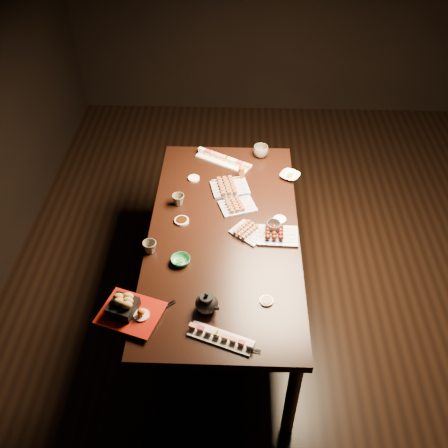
% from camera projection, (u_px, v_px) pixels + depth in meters
% --- Properties ---
extents(ground, '(5.00, 5.00, 0.00)m').
position_uv_depth(ground, '(275.00, 278.00, 3.71)').
color(ground, black).
rests_on(ground, ground).
extents(dining_table, '(1.38, 1.98, 0.75)m').
position_uv_depth(dining_table, '(224.00, 274.00, 3.25)').
color(dining_table, black).
rests_on(dining_table, ground).
extents(sushi_platter_near, '(0.34, 0.20, 0.04)m').
position_uv_depth(sushi_platter_near, '(221.00, 337.00, 2.42)').
color(sushi_platter_near, white).
rests_on(sushi_platter_near, dining_table).
extents(sushi_platter_far, '(0.41, 0.29, 0.05)m').
position_uv_depth(sushi_platter_far, '(223.00, 159.00, 3.51)').
color(sushi_platter_far, white).
rests_on(sushi_platter_far, dining_table).
extents(yakitori_plate_center, '(0.26, 0.22, 0.06)m').
position_uv_depth(yakitori_plate_center, '(238.00, 204.00, 3.14)').
color(yakitori_plate_center, '#828EB6').
rests_on(yakitori_plate_center, dining_table).
extents(yakitori_plate_right, '(0.24, 0.23, 0.05)m').
position_uv_depth(yakitori_plate_right, '(248.00, 231.00, 2.96)').
color(yakitori_plate_right, '#828EB6').
rests_on(yakitori_plate_right, dining_table).
extents(yakitori_plate_left, '(0.27, 0.22, 0.06)m').
position_uv_depth(yakitori_plate_left, '(230.00, 185.00, 3.28)').
color(yakitori_plate_left, '#828EB6').
rests_on(yakitori_plate_left, dining_table).
extents(tsukune_plate, '(0.24, 0.18, 0.06)m').
position_uv_depth(tsukune_plate, '(278.00, 233.00, 2.94)').
color(tsukune_plate, '#828EB6').
rests_on(tsukune_plate, dining_table).
extents(edamame_bowl_green, '(0.15, 0.15, 0.03)m').
position_uv_depth(edamame_bowl_green, '(181.00, 260.00, 2.80)').
color(edamame_bowl_green, '#329B62').
rests_on(edamame_bowl_green, dining_table).
extents(edamame_bowl_cream, '(0.17, 0.17, 0.03)m').
position_uv_depth(edamame_bowl_cream, '(290.00, 176.00, 3.37)').
color(edamame_bowl_cream, beige).
rests_on(edamame_bowl_cream, dining_table).
extents(tempura_tray, '(0.36, 0.32, 0.11)m').
position_uv_depth(tempura_tray, '(130.00, 308.00, 2.50)').
color(tempura_tray, black).
rests_on(tempura_tray, dining_table).
extents(teacup_near_left, '(0.10, 0.10, 0.07)m').
position_uv_depth(teacup_near_left, '(150.00, 247.00, 2.85)').
color(teacup_near_left, brown).
rests_on(teacup_near_left, dining_table).
extents(teacup_mid_right, '(0.12, 0.12, 0.07)m').
position_uv_depth(teacup_mid_right, '(273.00, 227.00, 2.97)').
color(teacup_mid_right, brown).
rests_on(teacup_mid_right, dining_table).
extents(teacup_far_left, '(0.10, 0.10, 0.07)m').
position_uv_depth(teacup_far_left, '(178.00, 200.00, 3.16)').
color(teacup_far_left, brown).
rests_on(teacup_far_left, dining_table).
extents(teacup_far_right, '(0.13, 0.13, 0.08)m').
position_uv_depth(teacup_far_right, '(261.00, 151.00, 3.54)').
color(teacup_far_right, brown).
rests_on(teacup_far_right, dining_table).
extents(teapot, '(0.20, 0.20, 0.12)m').
position_uv_depth(teapot, '(207.00, 302.00, 2.53)').
color(teapot, black).
rests_on(teapot, dining_table).
extents(condiment_bottle, '(0.06, 0.06, 0.13)m').
position_uv_depth(condiment_bottle, '(241.00, 171.00, 3.33)').
color(condiment_bottle, brown).
rests_on(condiment_bottle, dining_table).
extents(sauce_dish_west, '(0.10, 0.10, 0.02)m').
position_uv_depth(sauce_dish_west, '(182.00, 221.00, 3.05)').
color(sauce_dish_west, white).
rests_on(sauce_dish_west, dining_table).
extents(sauce_dish_east, '(0.10, 0.10, 0.01)m').
position_uv_depth(sauce_dish_east, '(280.00, 220.00, 3.06)').
color(sauce_dish_east, white).
rests_on(sauce_dish_east, dining_table).
extents(sauce_dish_se, '(0.10, 0.10, 0.01)m').
position_uv_depth(sauce_dish_se, '(266.00, 301.00, 2.60)').
color(sauce_dish_se, white).
rests_on(sauce_dish_se, dining_table).
extents(sauce_dish_nw, '(0.08, 0.08, 0.01)m').
position_uv_depth(sauce_dish_nw, '(194.00, 178.00, 3.37)').
color(sauce_dish_nw, white).
rests_on(sauce_dish_nw, dining_table).
extents(chopsticks_near, '(0.20, 0.17, 0.01)m').
position_uv_depth(chopsticks_near, '(155.00, 313.00, 2.55)').
color(chopsticks_near, black).
rests_on(chopsticks_near, dining_table).
extents(chopsticks_se, '(0.24, 0.08, 0.01)m').
position_uv_depth(chopsticks_se, '(236.00, 346.00, 2.40)').
color(chopsticks_se, black).
rests_on(chopsticks_se, dining_table).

